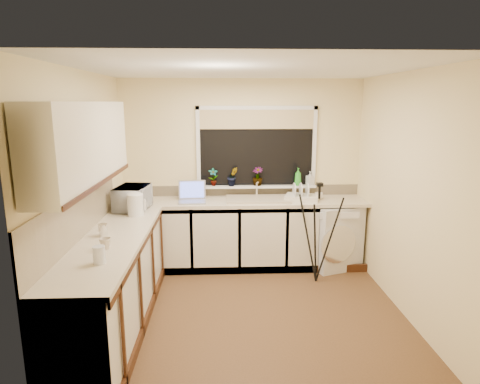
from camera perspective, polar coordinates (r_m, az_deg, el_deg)
name	(u,v)px	position (r m, az deg, el deg)	size (l,w,h in m)	color
floor	(248,309)	(4.57, 1.09, -15.72)	(3.20, 3.20, 0.00)	brown
ceiling	(249,69)	(4.05, 1.23, 16.55)	(3.20, 3.20, 0.00)	white
wall_back	(241,172)	(5.61, 0.20, 2.81)	(3.20, 3.20, 0.00)	#F7E1A5
wall_front	(263,248)	(2.71, 3.15, -7.66)	(3.20, 3.20, 0.00)	#F7E1A5
wall_left	(86,198)	(4.35, -20.39, -0.75)	(3.00, 3.00, 0.00)	#F7E1A5
wall_right	(405,195)	(4.53, 21.78, -0.36)	(3.00, 3.00, 0.00)	#F7E1A5
base_cabinet_back	(218,235)	(5.51, -3.06, -5.92)	(2.55, 0.60, 0.86)	silver
base_cabinet_left	(115,285)	(4.24, -16.87, -12.19)	(0.54, 2.40, 0.86)	silver
worktop_back	(242,202)	(5.39, 0.34, -1.33)	(3.20, 0.60, 0.04)	beige
worktop_left	(111,241)	(4.08, -17.26, -6.41)	(0.60, 2.40, 0.04)	beige
upper_cabinet	(83,144)	(3.79, -20.77, 6.22)	(0.28, 1.90, 0.70)	silver
splashback_left	(78,216)	(4.09, -21.39, -3.06)	(0.02, 2.40, 0.45)	beige
splashback_back	(241,190)	(5.65, 0.20, 0.24)	(3.20, 0.02, 0.14)	beige
window_glass	(256,148)	(5.57, 2.28, 6.10)	(1.50, 0.02, 1.00)	black
window_blind	(257,119)	(5.52, 2.33, 9.95)	(1.50, 0.02, 0.25)	tan
windowsill	(256,186)	(5.59, 2.28, 0.78)	(1.60, 0.14, 0.03)	white
sink	(258,199)	(5.39, 2.47, -0.97)	(0.82, 0.46, 0.03)	tan
faucet	(257,188)	(5.55, 2.32, 0.53)	(0.03, 0.03, 0.24)	silver
washing_machine	(332,235)	(5.66, 12.55, -5.80)	(0.60, 0.58, 0.84)	silver
laptop	(192,196)	(5.35, -6.60, -0.55)	(0.36, 0.33, 0.26)	#93939A
kettle	(136,205)	(4.78, -14.17, -1.77)	(0.18, 0.18, 0.24)	white
dish_rack	(302,198)	(5.44, 8.54, -0.77)	(0.43, 0.32, 0.06)	beige
tripod	(318,233)	(5.06, 10.64, -5.59)	(0.61, 0.61, 1.23)	black
glass_jug	(99,255)	(3.48, -18.80, -8.18)	(0.10, 0.10, 0.14)	silver
steel_jar	(103,230)	(4.16, -18.30, -4.99)	(0.09, 0.09, 0.12)	silver
microwave	(133,198)	(5.06, -14.54, -0.79)	(0.50, 0.34, 0.28)	white
plant_a	(213,177)	(5.54, -3.70, 2.06)	(0.12, 0.08, 0.24)	#999999
plant_b	(233,177)	(5.52, -1.03, 2.13)	(0.14, 0.11, 0.25)	#999999
plant_c	(258,176)	(5.56, 2.43, 2.16)	(0.14, 0.14, 0.25)	#999999
soap_bottle_green	(298,177)	(5.61, 7.97, 2.10)	(0.09, 0.09, 0.24)	green
soap_bottle_clear	(310,178)	(5.67, 9.60, 1.89)	(0.08, 0.09, 0.19)	#999999
cup_back	(319,196)	(5.51, 10.77, -0.54)	(0.12, 0.12, 0.09)	beige
cup_left	(105,244)	(3.80, -18.03, -6.75)	(0.10, 0.10, 0.10)	beige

